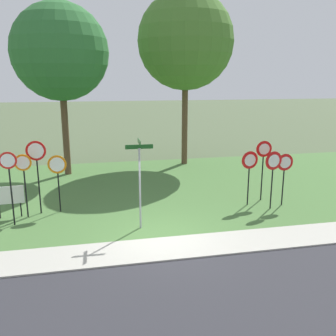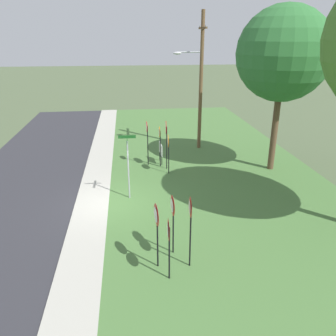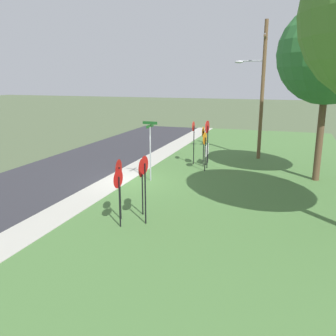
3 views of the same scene
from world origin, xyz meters
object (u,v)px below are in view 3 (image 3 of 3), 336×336
stop_sign_far_left (203,138)px  yield_sign_far_left (119,175)px  notice_board (207,151)px  stop_sign_near_right (194,134)px  stop_sign_far_center (205,143)px  yield_sign_near_right (141,173)px  street_name_post (150,146)px  oak_tree_left (328,54)px  yield_sign_near_left (144,174)px  yield_sign_far_right (118,184)px  stop_sign_near_left (207,134)px  utility_pole (261,86)px

stop_sign_far_left → yield_sign_far_left: stop_sign_far_left is taller
notice_board → stop_sign_near_right: bearing=-75.4°
stop_sign_far_center → yield_sign_near_right: 7.78m
stop_sign_near_right → street_name_post: (4.50, -1.20, -0.05)m
stop_sign_far_left → street_name_post: size_ratio=0.78×
oak_tree_left → stop_sign_far_center: bearing=-89.9°
notice_board → yield_sign_near_left: bearing=-4.2°
stop_sign_near_right → notice_board: bearing=107.8°
yield_sign_far_right → street_name_post: bearing=-167.1°
stop_sign_far_left → yield_sign_far_left: 9.71m
stop_sign_far_center → yield_sign_far_right: 9.22m
stop_sign_far_center → yield_sign_far_right: (9.15, -1.12, -0.04)m
stop_sign_far_left → notice_board: stop_sign_far_left is taller
stop_sign_near_left → stop_sign_far_left: 0.67m
stop_sign_far_center → oak_tree_left: size_ratio=0.26×
stop_sign_near_left → stop_sign_near_right: stop_sign_near_left is taller
stop_sign_far_left → yield_sign_far_left: (9.65, -1.07, 0.02)m
stop_sign_near_right → oak_tree_left: (1.54, 7.31, 4.62)m
stop_sign_far_left → utility_pole: 5.49m
notice_board → yield_sign_far_right: bearing=-8.3°
stop_sign_far_center → street_name_post: street_name_post is taller
stop_sign_near_right → yield_sign_far_left: bearing=-2.6°
stop_sign_near_right → utility_pole: 5.63m
yield_sign_far_left → utility_pole: bearing=155.6°
notice_board → stop_sign_far_left: bearing=-14.4°
utility_pole → notice_board: 5.67m
yield_sign_near_left → utility_pole: bearing=170.8°
yield_sign_near_right → yield_sign_far_left: bearing=-44.9°
yield_sign_far_left → yield_sign_far_right: bearing=17.6°
yield_sign_near_left → oak_tree_left: size_ratio=0.29×
yield_sign_far_right → utility_pole: utility_pole is taller
stop_sign_near_left → stop_sign_far_left: bearing=-137.5°
stop_sign_near_right → yield_sign_near_right: size_ratio=1.18×
yield_sign_near_right → utility_pole: bearing=160.5°
stop_sign_far_center → oak_tree_left: oak_tree_left is taller
yield_sign_near_right → yield_sign_far_right: yield_sign_near_right is taller
stop_sign_near_right → stop_sign_far_left: size_ratio=1.10×
yield_sign_near_right → notice_board: yield_sign_near_right is taller
yield_sign_far_left → oak_tree_left: (-8.47, 7.66, 4.76)m
utility_pole → stop_sign_far_center: bearing=-30.0°
utility_pole → yield_sign_far_left: bearing=-17.4°
yield_sign_far_right → oak_tree_left: bearing=143.6°
oak_tree_left → yield_sign_far_left: bearing=-42.1°
stop_sign_near_right → notice_board: (-0.28, 0.84, -1.11)m
stop_sign_near_right → stop_sign_far_center: stop_sign_near_right is taller
yield_sign_far_right → notice_board: (-10.98, 0.88, -0.81)m
yield_sign_far_left → oak_tree_left: size_ratio=0.26×
yield_sign_near_right → stop_sign_far_center: bearing=170.3°
yield_sign_near_left → utility_pole: 13.79m
yield_sign_near_left → yield_sign_far_right: 1.04m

